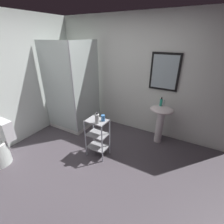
{
  "coord_description": "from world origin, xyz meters",
  "views": [
    {
      "loc": [
        1.34,
        -1.47,
        2.07
      ],
      "look_at": [
        0.01,
        0.89,
        0.78
      ],
      "focal_mm": 25.69,
      "sensor_mm": 36.0,
      "label": 1
    }
  ],
  "objects_px": {
    "rinse_cup": "(103,118)",
    "hand_soap_bottle": "(161,102)",
    "storage_cart": "(97,135)",
    "lotion_bottle_white": "(97,118)",
    "pedestal_sink": "(161,117)",
    "shower_stall": "(75,109)"
  },
  "relations": [
    {
      "from": "hand_soap_bottle",
      "to": "lotion_bottle_white",
      "type": "distance_m",
      "value": 1.35
    },
    {
      "from": "shower_stall",
      "to": "rinse_cup",
      "type": "bearing_deg",
      "value": -26.73
    },
    {
      "from": "shower_stall",
      "to": "lotion_bottle_white",
      "type": "height_order",
      "value": "shower_stall"
    },
    {
      "from": "pedestal_sink",
      "to": "storage_cart",
      "type": "relative_size",
      "value": 1.09
    },
    {
      "from": "shower_stall",
      "to": "hand_soap_bottle",
      "type": "relative_size",
      "value": 11.33
    },
    {
      "from": "storage_cart",
      "to": "hand_soap_bottle",
      "type": "xyz_separation_m",
      "value": [
        0.84,
        1.02,
        0.45
      ]
    },
    {
      "from": "pedestal_sink",
      "to": "hand_soap_bottle",
      "type": "xyz_separation_m",
      "value": [
        -0.04,
        0.04,
        0.31
      ]
    },
    {
      "from": "storage_cart",
      "to": "lotion_bottle_white",
      "type": "xyz_separation_m",
      "value": [
        0.06,
        -0.07,
        0.39
      ]
    },
    {
      "from": "rinse_cup",
      "to": "hand_soap_bottle",
      "type": "bearing_deg",
      "value": 53.27
    },
    {
      "from": "storage_cart",
      "to": "hand_soap_bottle",
      "type": "relative_size",
      "value": 4.19
    },
    {
      "from": "storage_cart",
      "to": "hand_soap_bottle",
      "type": "height_order",
      "value": "hand_soap_bottle"
    },
    {
      "from": "pedestal_sink",
      "to": "rinse_cup",
      "type": "height_order",
      "value": "rinse_cup"
    },
    {
      "from": "pedestal_sink",
      "to": "hand_soap_bottle",
      "type": "height_order",
      "value": "hand_soap_bottle"
    },
    {
      "from": "pedestal_sink",
      "to": "rinse_cup",
      "type": "bearing_deg",
      "value": -129.3
    },
    {
      "from": "lotion_bottle_white",
      "to": "rinse_cup",
      "type": "relative_size",
      "value": 1.79
    },
    {
      "from": "hand_soap_bottle",
      "to": "storage_cart",
      "type": "bearing_deg",
      "value": -129.2
    },
    {
      "from": "storage_cart",
      "to": "rinse_cup",
      "type": "height_order",
      "value": "rinse_cup"
    },
    {
      "from": "storage_cart",
      "to": "lotion_bottle_white",
      "type": "relative_size",
      "value": 3.81
    },
    {
      "from": "shower_stall",
      "to": "rinse_cup",
      "type": "xyz_separation_m",
      "value": [
        1.21,
        -0.61,
        0.33
      ]
    },
    {
      "from": "pedestal_sink",
      "to": "storage_cart",
      "type": "xyz_separation_m",
      "value": [
        -0.88,
        -0.99,
        -0.14
      ]
    },
    {
      "from": "hand_soap_bottle",
      "to": "rinse_cup",
      "type": "height_order",
      "value": "hand_soap_bottle"
    },
    {
      "from": "shower_stall",
      "to": "storage_cart",
      "type": "bearing_deg",
      "value": -30.51
    }
  ]
}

